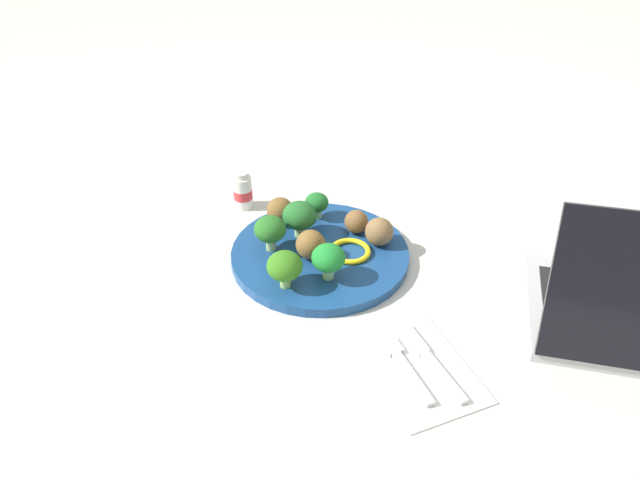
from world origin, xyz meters
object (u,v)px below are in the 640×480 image
meatball_near_rim (280,211)px  plate (320,254)px  broccoli_floret_front_left (285,266)px  meatball_center (379,232)px  knife (429,358)px  broccoli_floret_far_rim (317,203)px  yogurt_bottle (243,192)px  broccoli_floret_mid_right (300,216)px  meatball_mid_left (356,222)px  fork (404,365)px  napkin (419,368)px  broccoli_floret_front_right (270,230)px  broccoli_floret_mid_left (328,258)px  meatball_front_left (311,245)px  pepper_ring_front_left (350,251)px

meatball_near_rim → plate: bearing=-165.9°
broccoli_floret_front_left → meatball_center: 0.18m
broccoli_floret_front_left → knife: bearing=-150.6°
broccoli_floret_far_rim → yogurt_bottle: bearing=39.9°
broccoli_floret_mid_right → meatball_mid_left: broccoli_floret_mid_right is taller
plate → fork: plate is taller
plate → napkin: bearing=-177.0°
broccoli_floret_front_right → meatball_center: size_ratio=1.29×
broccoli_floret_far_rim → fork: (-0.35, 0.04, -0.04)m
broccoli_floret_front_left → meatball_near_rim: (0.16, -0.06, -0.01)m
broccoli_floret_front_left → broccoli_floret_mid_left: (-0.01, -0.06, -0.00)m
yogurt_bottle → meatball_mid_left: bearing=-143.0°
meatball_front_left → broccoli_floret_mid_left: bearing=-178.0°
broccoli_floret_far_rim → meatball_front_left: bearing=150.1°
broccoli_floret_mid_right → broccoli_floret_front_left: 0.13m
meatball_center → yogurt_bottle: size_ratio=0.66×
broccoli_floret_front_left → knife: 0.24m
broccoli_floret_mid_left → meatball_front_left: size_ratio=1.23×
meatball_center → plate: bearing=76.2°
broccoli_floret_front_right → meatball_front_left: (-0.04, -0.05, -0.01)m
napkin → fork: bearing=63.8°
broccoli_floret_mid_right → broccoli_floret_far_rim: (0.04, -0.05, -0.01)m
meatball_center → pepper_ring_front_left: bearing=94.5°
meatball_mid_left → fork: (-0.28, 0.08, -0.03)m
broccoli_floret_far_rim → yogurt_bottle: yogurt_bottle is taller
fork → knife: same height
broccoli_floret_mid_right → broccoli_floret_mid_left: bearing=176.9°
plate → meatball_center: size_ratio=6.18×
meatball_center → fork: 0.26m
napkin → broccoli_floret_mid_left: bearing=9.0°
plate → broccoli_floret_front_right: broccoli_floret_front_right is taller
plate → meatball_mid_left: bearing=-73.6°
plate → meatball_front_left: (-0.01, 0.02, 0.03)m
plate → broccoli_floret_far_rim: (0.09, -0.04, 0.04)m
pepper_ring_front_left → napkin: 0.24m
broccoli_floret_mid_right → fork: bearing=-178.6°
broccoli_floret_front_right → knife: bearing=-161.3°
pepper_ring_front_left → broccoli_floret_mid_left: bearing=124.8°
broccoli_floret_mid_left → pepper_ring_front_left: (0.04, -0.06, -0.03)m
broccoli_floret_mid_right → broccoli_floret_front_right: 0.06m
broccoli_floret_front_left → broccoli_floret_front_right: (0.09, -0.01, 0.00)m
broccoli_floret_far_rim → knife: bearing=179.5°
broccoli_floret_mid_right → broccoli_floret_front_right: (-0.02, 0.06, 0.00)m
meatball_front_left → broccoli_floret_front_right: bearing=47.3°
meatball_front_left → napkin: (-0.26, -0.03, -0.04)m
fork → pepper_ring_front_left: bearing=-10.5°
broccoli_floret_mid_right → fork: (-0.31, -0.01, -0.05)m
broccoli_floret_mid_right → broccoli_floret_front_right: bearing=106.1°
broccoli_floret_mid_left → broccoli_floret_front_right: size_ratio=0.97×
broccoli_floret_mid_left → meatball_near_rim: 0.17m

